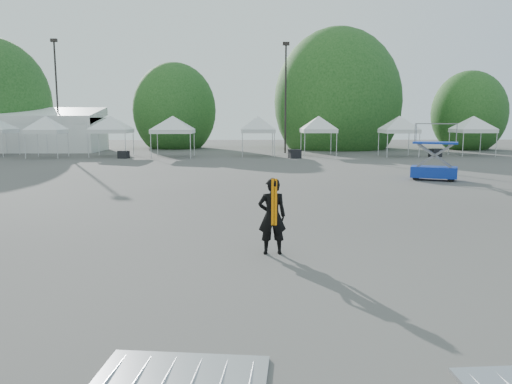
{
  "coord_description": "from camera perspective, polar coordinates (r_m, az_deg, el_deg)",
  "views": [
    {
      "loc": [
        -0.89,
        -13.31,
        3.14
      ],
      "look_at": [
        -0.55,
        -0.91,
        1.3
      ],
      "focal_mm": 35.0,
      "sensor_mm": 36.0,
      "label": 1
    }
  ],
  "objects": [
    {
      "name": "tent_h",
      "position": [
        46.17,
        23.6,
        7.64
      ],
      "size": [
        4.21,
        4.21,
        3.88
      ],
      "color": "silver",
      "rests_on": "ground"
    },
    {
      "name": "scissor_lift",
      "position": [
        26.95,
        19.76,
        4.35
      ],
      "size": [
        2.49,
        1.9,
        2.88
      ],
      "rotation": [
        0.0,
        0.0,
        -0.4
      ],
      "color": "#0B4493",
      "rests_on": "ground"
    },
    {
      "name": "light_pole_east",
      "position": [
        45.54,
        3.4,
        11.41
      ],
      "size": [
        0.6,
        0.25,
        9.8
      ],
      "color": "black",
      "rests_on": "ground"
    },
    {
      "name": "tree_far_e",
      "position": [
        55.28,
        23.15,
        8.27
      ],
      "size": [
        3.84,
        3.84,
        5.84
      ],
      "color": "#382314",
      "rests_on": "ground"
    },
    {
      "name": "tent_e",
      "position": [
        41.75,
        0.22,
        8.32
      ],
      "size": [
        3.96,
        3.96,
        3.88
      ],
      "color": "silver",
      "rests_on": "ground"
    },
    {
      "name": "crate_mid",
      "position": [
        39.62,
        4.44,
        4.37
      ],
      "size": [
        1.05,
        0.91,
        0.7
      ],
      "primitive_type": "cube",
      "rotation": [
        0.0,
        0.0,
        0.27
      ],
      "color": "black",
      "rests_on": "ground"
    },
    {
      "name": "crate_east",
      "position": [
        43.43,
        19.8,
        4.24
      ],
      "size": [
        1.02,
        0.89,
        0.68
      ],
      "primitive_type": "cube",
      "rotation": [
        0.0,
        0.0,
        0.29
      ],
      "color": "black",
      "rests_on": "ground"
    },
    {
      "name": "light_pole_west",
      "position": [
        50.38,
        -21.83,
        10.84
      ],
      "size": [
        0.6,
        0.25,
        10.3
      ],
      "color": "black",
      "rests_on": "ground"
    },
    {
      "name": "tent_c",
      "position": [
        43.14,
        -16.28,
        7.99
      ],
      "size": [
        4.46,
        4.46,
        3.88
      ],
      "color": "silver",
      "rests_on": "ground"
    },
    {
      "name": "tent_b",
      "position": [
        43.42,
        -22.91,
        7.67
      ],
      "size": [
        3.8,
        3.8,
        3.88
      ],
      "color": "silver",
      "rests_on": "ground"
    },
    {
      "name": "tree_mid_e",
      "position": [
        53.27,
        9.28,
        10.16
      ],
      "size": [
        5.12,
        5.12,
        7.79
      ],
      "color": "#382314",
      "rests_on": "ground"
    },
    {
      "name": "tree_mid_w",
      "position": [
        53.79,
        -9.28,
        9.17
      ],
      "size": [
        4.16,
        4.16,
        6.33
      ],
      "color": "#382314",
      "rests_on": "ground"
    },
    {
      "name": "tent_f",
      "position": [
        42.55,
        7.18,
        8.26
      ],
      "size": [
        3.99,
        3.99,
        3.88
      ],
      "color": "silver",
      "rests_on": "ground"
    },
    {
      "name": "tent_g",
      "position": [
        42.82,
        16.07,
        8.0
      ],
      "size": [
        3.94,
        3.94,
        3.88
      ],
      "color": "silver",
      "rests_on": "ground"
    },
    {
      "name": "crate_west",
      "position": [
        40.76,
        -14.89,
        4.16
      ],
      "size": [
        0.9,
        0.78,
        0.6
      ],
      "primitive_type": "cube",
      "rotation": [
        0.0,
        0.0,
        -0.27
      ],
      "color": "black",
      "rests_on": "ground"
    },
    {
      "name": "marquee",
      "position": [
        52.74,
        -25.33,
        6.36
      ],
      "size": [
        15.0,
        6.25,
        4.23
      ],
      "color": "white",
      "rests_on": "ground"
    },
    {
      "name": "ground",
      "position": [
        13.71,
        2.2,
        -4.81
      ],
      "size": [
        120.0,
        120.0,
        0.0
      ],
      "primitive_type": "plane",
      "color": "#474442",
      "rests_on": "ground"
    },
    {
      "name": "barrier_left",
      "position": [
        6.58,
        -8.37,
        -19.83
      ],
      "size": [
        2.18,
        1.27,
        0.07
      ],
      "rotation": [
        0.0,
        0.0,
        -0.11
      ],
      "color": "#A7AAAF",
      "rests_on": "ground"
    },
    {
      "name": "man",
      "position": [
        11.55,
        1.85,
        -2.76
      ],
      "size": [
        0.68,
        0.47,
        1.79
      ],
      "rotation": [
        0.0,
        0.0,
        3.2
      ],
      "color": "black",
      "rests_on": "ground"
    },
    {
      "name": "tent_d",
      "position": [
        41.1,
        -9.49,
        8.21
      ],
      "size": [
        4.64,
        4.64,
        3.88
      ],
      "color": "silver",
      "rests_on": "ground"
    }
  ]
}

